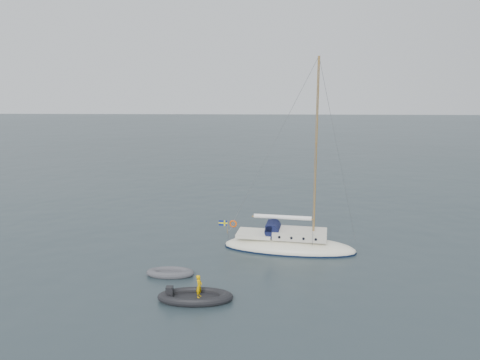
{
  "coord_description": "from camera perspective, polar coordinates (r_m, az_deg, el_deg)",
  "views": [
    {
      "loc": [
        -1.62,
        -27.0,
        10.52
      ],
      "look_at": [
        -2.76,
        0.0,
        5.07
      ],
      "focal_mm": 35.0,
      "sensor_mm": 36.0,
      "label": 1
    }
  ],
  "objects": [
    {
      "name": "rib",
      "position": [
        24.1,
        -5.51,
        -13.94
      ],
      "size": [
        3.8,
        1.73,
        1.36
      ],
      "rotation": [
        0.0,
        0.0,
        0.03
      ],
      "color": "black",
      "rests_on": "ground"
    },
    {
      "name": "sailboat",
      "position": [
        30.74,
        6.06,
        -6.75
      ],
      "size": [
        9.02,
        2.71,
        12.85
      ],
      "rotation": [
        0.0,
        0.0,
        -0.15
      ],
      "color": "white",
      "rests_on": "ground"
    },
    {
      "name": "ground",
      "position": [
        29.02,
        5.53,
        -9.9
      ],
      "size": [
        300.0,
        300.0,
        0.0
      ],
      "primitive_type": "plane",
      "color": "black",
      "rests_on": "ground"
    },
    {
      "name": "dinghy",
      "position": [
        27.16,
        -8.5,
        -11.13
      ],
      "size": [
        2.72,
        1.23,
        0.39
      ],
      "rotation": [
        0.0,
        0.0,
        -0.0
      ],
      "color": "#4D4D53",
      "rests_on": "ground"
    }
  ]
}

